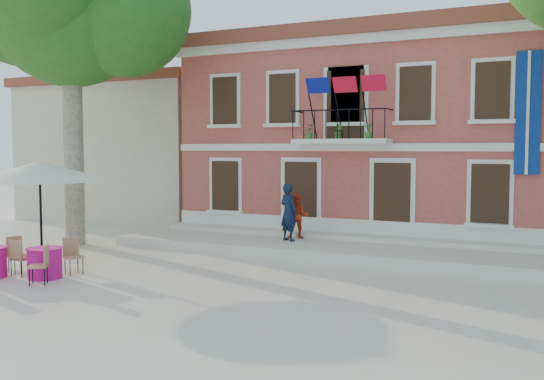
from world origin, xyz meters
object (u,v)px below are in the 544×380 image
Objects in this scene: pedestrian_orange at (298,216)px; pedestrian_navy at (289,212)px; plane_tree_west at (70,6)px; patio_umbrella at (40,171)px; cafe_table_3 at (45,261)px.

pedestrian_navy is at bearing -116.87° from pedestrian_orange.
pedestrian_orange is (7.13, 2.59, -6.95)m from plane_tree_west.
pedestrian_navy is 1.25× the size of pedestrian_orange.
pedestrian_navy is (7.04, 2.05, -6.76)m from plane_tree_west.
pedestrian_orange is (5.84, 5.30, -1.56)m from patio_umbrella.
pedestrian_navy is (5.76, 4.76, -1.38)m from patio_umbrella.
patio_umbrella is 8.04m from pedestrian_orange.
cafe_table_3 is at bearing 82.59° from pedestrian_navy.
patio_umbrella reaches higher than pedestrian_orange.
patio_umbrella is 7.60m from pedestrian_navy.
patio_umbrella is (1.28, -2.71, -5.39)m from plane_tree_west.
pedestrian_orange reaches higher than cafe_table_3.
pedestrian_orange is (0.08, 0.55, -0.18)m from pedestrian_navy.
pedestrian_navy is 7.59m from cafe_table_3.
plane_tree_west reaches higher than pedestrian_navy.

